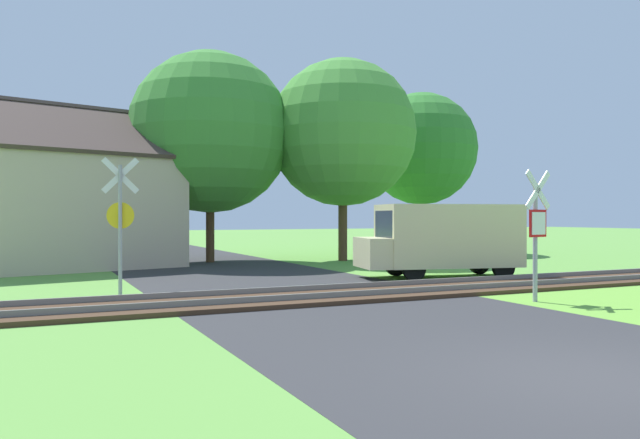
# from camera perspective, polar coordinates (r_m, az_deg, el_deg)

# --- Properties ---
(ground_plane) EXTENTS (160.00, 160.00, 0.00)m
(ground_plane) POSITION_cam_1_polar(r_m,az_deg,el_deg) (8.05, 24.95, -13.22)
(ground_plane) COLOR #5B933D
(road_asphalt) EXTENTS (7.01, 80.00, 0.01)m
(road_asphalt) POSITION_cam_1_polar(r_m,az_deg,el_deg) (9.43, 15.44, -11.18)
(road_asphalt) COLOR #2D2D30
(road_asphalt) RESTS_ON ground
(rail_track) EXTENTS (60.00, 2.60, 0.22)m
(rail_track) POSITION_cam_1_polar(r_m,az_deg,el_deg) (14.40, -0.13, -6.97)
(rail_track) COLOR #422D1E
(rail_track) RESTS_ON ground
(stop_sign_near) EXTENTS (0.86, 0.22, 2.89)m
(stop_sign_near) POSITION_cam_1_polar(r_m,az_deg,el_deg) (14.44, 19.18, -0.68)
(stop_sign_near) COLOR #9E9EA5
(stop_sign_near) RESTS_ON ground
(crossing_sign_far) EXTENTS (0.86, 0.22, 3.30)m
(crossing_sign_far) POSITION_cam_1_polar(r_m,az_deg,el_deg) (15.64, -17.79, 0.37)
(crossing_sign_far) COLOR #9E9EA5
(crossing_sign_far) RESTS_ON ground
(house) EXTENTS (9.11, 7.55, 6.05)m
(house) POSITION_cam_1_polar(r_m,az_deg,el_deg) (24.69, -22.58, 1.04)
(house) COLOR #C6B293
(house) RESTS_ON ground
(tree_center) EXTENTS (6.59, 6.59, 8.61)m
(tree_center) POSITION_cam_1_polar(r_m,az_deg,el_deg) (26.13, -10.02, 7.84)
(tree_center) COLOR #513823
(tree_center) RESTS_ON ground
(tree_right) EXTENTS (6.22, 6.22, 8.54)m
(tree_right) POSITION_cam_1_polar(r_m,az_deg,el_deg) (26.66, 2.10, 7.91)
(tree_right) COLOR #513823
(tree_right) RESTS_ON ground
(tree_far) EXTENTS (5.87, 5.87, 8.36)m
(tree_far) POSITION_cam_1_polar(r_m,az_deg,el_deg) (33.34, 9.23, 6.38)
(tree_far) COLOR #513823
(tree_far) RESTS_ON ground
(mail_truck) EXTENTS (5.18, 2.85, 2.24)m
(mail_truck) POSITION_cam_1_polar(r_m,az_deg,el_deg) (19.51, 11.20, -1.60)
(mail_truck) COLOR beige
(mail_truck) RESTS_ON ground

